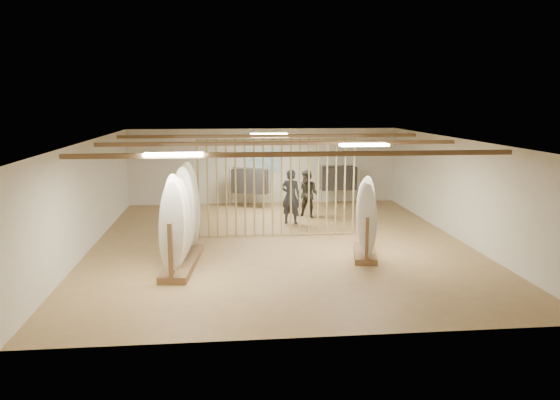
{
  "coord_description": "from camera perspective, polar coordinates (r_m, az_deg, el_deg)",
  "views": [
    {
      "loc": [
        -1.48,
        -14.3,
        3.83
      ],
      "look_at": [
        0.0,
        0.0,
        1.2
      ],
      "focal_mm": 35.0,
      "sensor_mm": 36.0,
      "label": 1
    }
  ],
  "objects": [
    {
      "name": "ceiling",
      "position": [
        14.41,
        0.0,
        6.27
      ],
      "size": [
        12.0,
        12.0,
        0.0
      ],
      "primitive_type": "plane",
      "rotation": [
        3.14,
        0.0,
        0.0
      ],
      "color": "gray",
      "rests_on": "ground"
    },
    {
      "name": "shopper_b",
      "position": [
        17.96,
        2.9,
        0.95
      ],
      "size": [
        1.1,
        1.05,
        1.79
      ],
      "primitive_type": "imported",
      "rotation": [
        0.0,
        0.0,
        -0.6
      ],
      "color": "#313026",
      "rests_on": "floor"
    },
    {
      "name": "shopper_a",
      "position": [
        17.06,
        1.12,
        0.74
      ],
      "size": [
        0.83,
        0.68,
        1.95
      ],
      "primitive_type": "imported",
      "rotation": [
        0.0,
        0.0,
        2.82
      ],
      "color": "#26282E",
      "rests_on": "floor"
    },
    {
      "name": "wall_back",
      "position": [
        20.5,
        -1.73,
        3.55
      ],
      "size": [
        12.0,
        0.0,
        12.0
      ],
      "primitive_type": "plane",
      "rotation": [
        1.57,
        0.0,
        0.0
      ],
      "color": "beige",
      "rests_on": "ground"
    },
    {
      "name": "clothing_rack_a",
      "position": [
        19.52,
        -3.17,
        1.95
      ],
      "size": [
        1.34,
        0.82,
        1.5
      ],
      "rotation": [
        0.0,
        0.0,
        -0.39
      ],
      "color": "silver",
      "rests_on": "floor"
    },
    {
      "name": "wall_left",
      "position": [
        14.92,
        -19.47,
        0.4
      ],
      "size": [
        0.0,
        12.0,
        12.0
      ],
      "primitive_type": "plane",
      "rotation": [
        1.57,
        0.0,
        1.57
      ],
      "color": "beige",
      "rests_on": "ground"
    },
    {
      "name": "ceiling_slats",
      "position": [
        14.42,
        0.0,
        5.95
      ],
      "size": [
        9.5,
        6.12,
        0.1
      ],
      "primitive_type": "cube",
      "color": "brown",
      "rests_on": "ground"
    },
    {
      "name": "rack_left",
      "position": [
        12.9,
        -10.23,
        -3.56
      ],
      "size": [
        0.89,
        2.81,
        2.22
      ],
      "rotation": [
        0.0,
        0.0,
        -0.1
      ],
      "color": "brown",
      "rests_on": "floor"
    },
    {
      "name": "bamboo_partition",
      "position": [
        15.36,
        -0.31,
        1.27
      ],
      "size": [
        4.45,
        0.05,
        2.78
      ],
      "color": "#A28F4F",
      "rests_on": "ground"
    },
    {
      "name": "poster",
      "position": [
        20.45,
        -1.73,
        4.1
      ],
      "size": [
        1.4,
        0.03,
        0.9
      ],
      "primitive_type": "cube",
      "color": "#3886C5",
      "rests_on": "ground"
    },
    {
      "name": "light_panels",
      "position": [
        14.42,
        0.0,
        6.03
      ],
      "size": [
        1.2,
        0.35,
        0.06
      ],
      "primitive_type": "cube",
      "color": "white",
      "rests_on": "ground"
    },
    {
      "name": "floor",
      "position": [
        14.88,
        0.0,
        -4.55
      ],
      "size": [
        12.0,
        12.0,
        0.0
      ],
      "primitive_type": "plane",
      "color": "#A58150",
      "rests_on": "ground"
    },
    {
      "name": "rack_right",
      "position": [
        13.67,
        8.93,
        -3.22
      ],
      "size": [
        0.87,
        1.73,
        1.92
      ],
      "rotation": [
        0.0,
        0.0,
        -0.21
      ],
      "color": "brown",
      "rests_on": "floor"
    },
    {
      "name": "wall_right",
      "position": [
        15.88,
        18.25,
        1.04
      ],
      "size": [
        0.0,
        12.0,
        12.0
      ],
      "primitive_type": "plane",
      "rotation": [
        1.57,
        0.0,
        -1.57
      ],
      "color": "beige",
      "rests_on": "ground"
    },
    {
      "name": "clothing_rack_b",
      "position": [
        20.35,
        6.16,
        2.27
      ],
      "size": [
        1.41,
        0.45,
        1.52
      ],
      "rotation": [
        0.0,
        0.0,
        0.08
      ],
      "color": "silver",
      "rests_on": "floor"
    },
    {
      "name": "wall_front",
      "position": [
        8.77,
        4.05,
        -5.74
      ],
      "size": [
        12.0,
        0.0,
        12.0
      ],
      "primitive_type": "plane",
      "rotation": [
        -1.57,
        0.0,
        0.0
      ],
      "color": "beige",
      "rests_on": "ground"
    }
  ]
}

